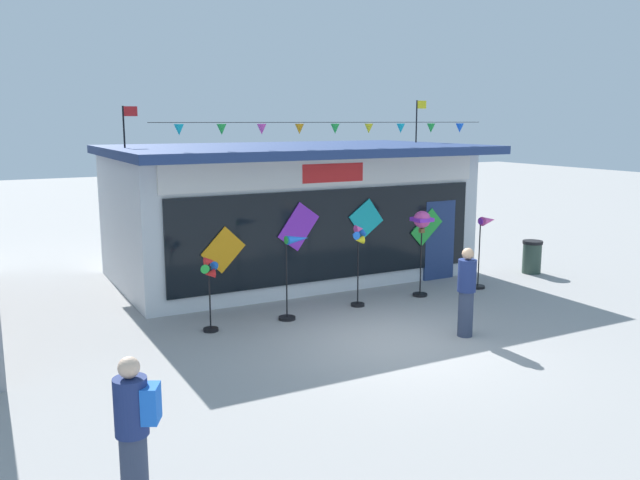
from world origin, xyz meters
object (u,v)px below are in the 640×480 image
object	(u,v)px
person_mid_plaza	(466,292)
trash_bin	(532,257)
wind_spinner_center_left	(359,249)
wind_spinner_right	(486,236)
wind_spinner_left	(294,263)
person_near_camera	(134,432)
kite_shop_building	(288,209)
wind_spinner_center_right	(422,227)
wind_spinner_far_left	(210,280)

from	to	relation	value
person_mid_plaza	trash_bin	xyz separation A→B (m)	(5.00, 3.22, -0.42)
wind_spinner_center_left	wind_spinner_right	bearing A→B (deg)	0.04
wind_spinner_right	trash_bin	bearing A→B (deg)	14.59
trash_bin	wind_spinner_left	bearing A→B (deg)	-174.50
wind_spinner_right	person_near_camera	bearing A→B (deg)	-150.20
kite_shop_building	wind_spinner_right	bearing A→B (deg)	-44.95
wind_spinner_center_right	wind_spinner_right	xyz separation A→B (m)	(1.85, -0.07, -0.37)
kite_shop_building	wind_spinner_center_left	xyz separation A→B (m)	(-0.02, -3.53, -0.44)
wind_spinner_far_left	person_near_camera	world-z (taller)	person_near_camera
kite_shop_building	wind_spinner_center_right	xyz separation A→B (m)	(1.69, -3.46, -0.09)
wind_spinner_center_left	wind_spinner_right	xyz separation A→B (m)	(3.55, 0.00, -0.01)
wind_spinner_center_left	person_near_camera	bearing A→B (deg)	-137.66
wind_spinner_left	person_mid_plaza	xyz separation A→B (m)	(2.33, -2.51, -0.30)
wind_spinner_right	trash_bin	distance (m)	2.37
wind_spinner_right	person_mid_plaza	distance (m)	3.91
wind_spinner_far_left	wind_spinner_left	world-z (taller)	wind_spinner_left
wind_spinner_left	wind_spinner_center_right	xyz separation A→B (m)	(3.32, 0.21, 0.46)
kite_shop_building	wind_spinner_left	distance (m)	4.05
kite_shop_building	person_near_camera	size ratio (longest dim) A/B	5.37
wind_spinner_center_left	kite_shop_building	bearing A→B (deg)	89.72
person_mid_plaza	wind_spinner_center_right	bearing A→B (deg)	60.52
wind_spinner_center_right	wind_spinner_center_left	bearing A→B (deg)	-177.61
kite_shop_building	person_mid_plaza	size ratio (longest dim) A/B	5.37
wind_spinner_center_left	wind_spinner_center_right	size ratio (longest dim) A/B	0.91
wind_spinner_center_right	wind_spinner_right	world-z (taller)	wind_spinner_center_right
wind_spinner_center_left	wind_spinner_center_right	distance (m)	1.74
person_near_camera	wind_spinner_far_left	bearing A→B (deg)	-179.35
person_mid_plaza	trash_bin	bearing A→B (deg)	23.35
wind_spinner_left	wind_spinner_center_right	world-z (taller)	wind_spinner_center_right
person_mid_plaza	trash_bin	distance (m)	5.96
person_near_camera	person_mid_plaza	xyz separation A→B (m)	(6.71, 2.82, -0.03)
kite_shop_building	trash_bin	world-z (taller)	kite_shop_building
person_near_camera	trash_bin	world-z (taller)	person_near_camera
wind_spinner_center_right	wind_spinner_far_left	bearing A→B (deg)	-177.38
wind_spinner_left	wind_spinner_center_right	distance (m)	3.36
wind_spinner_left	trash_bin	size ratio (longest dim) A/B	1.99
wind_spinner_left	wind_spinner_right	world-z (taller)	wind_spinner_right
wind_spinner_center_left	trash_bin	size ratio (longest dim) A/B	2.07
wind_spinner_left	wind_spinner_right	xyz separation A→B (m)	(5.17, 0.14, 0.10)
kite_shop_building	wind_spinner_far_left	bearing A→B (deg)	-132.72
wind_spinner_center_right	person_mid_plaza	xyz separation A→B (m)	(-0.99, -2.72, -0.76)
wind_spinner_center_left	wind_spinner_far_left	bearing A→B (deg)	-177.26
person_near_camera	wind_spinner_center_right	bearing A→B (deg)	152.55
person_near_camera	person_mid_plaza	world-z (taller)	same
wind_spinner_far_left	person_near_camera	distance (m)	5.91
wind_spinner_far_left	wind_spinner_center_right	xyz separation A→B (m)	(5.10, 0.23, 0.60)
wind_spinner_center_left	trash_bin	distance (m)	5.79
wind_spinner_far_left	wind_spinner_right	distance (m)	6.95
person_mid_plaza	trash_bin	world-z (taller)	person_mid_plaza
wind_spinner_right	person_near_camera	distance (m)	11.01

